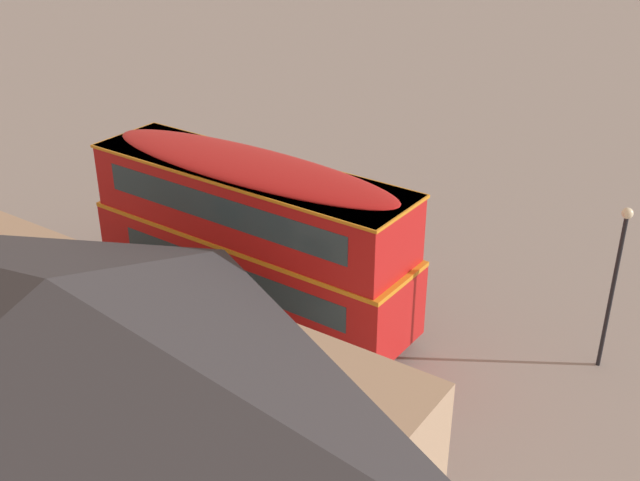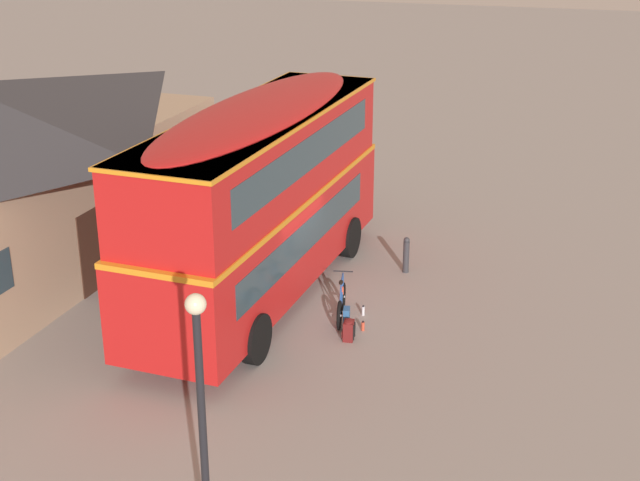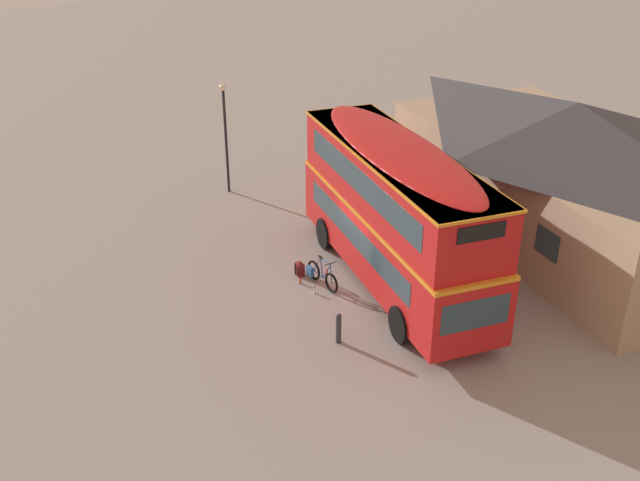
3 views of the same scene
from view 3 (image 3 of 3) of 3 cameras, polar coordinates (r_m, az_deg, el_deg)
name	(u,v)px [view 3 (image 3 of 3)]	position (r m, az deg, el deg)	size (l,w,h in m)	color
ground_plane	(362,279)	(24.58, 3.27, -2.98)	(120.00, 120.00, 0.00)	gray
double_decker_bus	(395,209)	(23.26, 5.83, 2.41)	(10.15, 3.18, 4.79)	black
touring_bicycle	(321,275)	(24.03, 0.08, -2.67)	(1.67, 0.65, 1.03)	black
backpack_on_ground	(300,268)	(24.65, -1.58, -2.17)	(0.34, 0.31, 0.49)	maroon
water_bottle_clear_plastic	(314,290)	(23.70, -0.43, -3.85)	(0.07, 0.07, 0.24)	silver
water_bottle_red_squeeze	(300,281)	(24.25, -1.54, -3.11)	(0.08, 0.08, 0.23)	#D84C33
pub_building	(568,169)	(28.07, 18.56, 5.27)	(14.90, 7.87, 4.96)	tan
street_lamp	(225,127)	(30.33, -7.31, 8.70)	(0.28, 0.28, 4.58)	black
kerb_bollard	(339,328)	(21.22, 1.44, -6.73)	(0.16, 0.16, 0.97)	#333338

